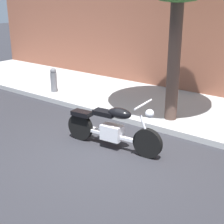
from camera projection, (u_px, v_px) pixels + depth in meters
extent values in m
plane|color=#28282D|center=(107.00, 155.00, 6.73)|extent=(60.00, 60.00, 0.00)
cube|color=#A9A9A9|center=(181.00, 110.00, 9.14)|extent=(19.26, 3.20, 0.14)
cylinder|color=black|center=(148.00, 143.00, 6.52)|extent=(0.61, 0.17, 0.61)
cylinder|color=black|center=(80.00, 127.00, 7.34)|extent=(0.61, 0.17, 0.61)
cube|color=silver|center=(112.00, 132.00, 6.92)|extent=(0.47, 0.32, 0.32)
cube|color=silver|center=(112.00, 135.00, 6.94)|extent=(1.48, 0.23, 0.06)
ellipsoid|color=black|center=(120.00, 113.00, 6.67)|extent=(0.54, 0.31, 0.22)
cube|color=black|center=(105.00, 113.00, 6.87)|extent=(0.50, 0.29, 0.10)
cube|color=black|center=(82.00, 113.00, 7.21)|extent=(0.46, 0.28, 0.10)
cylinder|color=silver|center=(145.00, 129.00, 6.46)|extent=(0.27, 0.08, 0.58)
cylinder|color=silver|center=(143.00, 104.00, 6.32)|extent=(0.11, 0.70, 0.04)
sphere|color=silver|center=(150.00, 114.00, 6.30)|extent=(0.17, 0.17, 0.17)
cylinder|color=silver|center=(106.00, 132.00, 7.20)|extent=(0.80, 0.17, 0.09)
cylinder|color=#49362E|center=(174.00, 53.00, 7.75)|extent=(0.30, 0.30, 3.56)
cylinder|color=slate|center=(54.00, 84.00, 10.52)|extent=(0.20, 0.20, 0.75)
sphere|color=slate|center=(53.00, 71.00, 10.37)|extent=(0.19, 0.19, 0.19)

